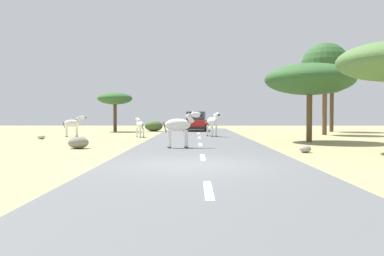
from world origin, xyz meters
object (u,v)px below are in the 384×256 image
rock_1 (78,143)px  tree_2 (310,80)px  car_0 (196,122)px  tree_3 (332,73)px  zebra_1 (73,124)px  rock_3 (41,137)px  zebra_0 (212,122)px  zebra_3 (180,125)px  tree_4 (115,99)px  zebra_2 (140,125)px  bush_2 (154,126)px  tree_0 (325,67)px  rock_2 (305,149)px

rock_1 → tree_2: bearing=21.7°
car_0 → tree_3: size_ratio=0.63×
car_0 → zebra_1: bearing=50.8°
tree_2 → rock_3: size_ratio=10.27×
zebra_0 → car_0: (-1.07, 9.66, -0.19)m
car_0 → rock_3: size_ratio=9.32×
zebra_3 → tree_4: tree_4 is taller
zebra_2 → zebra_3: 9.79m
zebra_2 → bush_2: zebra_2 is taller
zebra_0 → rock_3: size_ratio=3.49×
tree_0 → bush_2: size_ratio=4.19×
zebra_3 → zebra_0: bearing=156.4°
zebra_0 → tree_4: 12.37m
zebra_0 → rock_2: 11.60m
car_0 → tree_0: (9.56, -6.42, 4.21)m
zebra_0 → tree_2: (5.14, -4.71, 2.39)m
zebra_2 → car_0: bearing=41.8°
zebra_1 → bush_2: 10.22m
car_0 → bush_2: car_0 is taller
tree_3 → bush_2: bearing=177.5°
bush_2 → tree_2: bearing=-55.1°
rock_1 → tree_4: bearing=96.2°
zebra_0 → bush_2: zebra_0 is taller
tree_3 → zebra_2: bearing=-149.9°
bush_2 → zebra_3: bearing=-80.8°
bush_2 → rock_2: bearing=-68.7°
zebra_1 → tree_0: (18.05, 2.61, 4.17)m
zebra_1 → zebra_2: (4.70, -0.74, -0.08)m
tree_0 → rock_2: 16.08m
bush_2 → car_0: bearing=-1.1°
zebra_1 → tree_3: 22.59m
tree_0 → tree_2: tree_0 is taller
rock_2 → zebra_3: bearing=161.3°
zebra_0 → bush_2: 10.92m
tree_2 → rock_2: bearing=-106.8°
zebra_1 → tree_0: bearing=69.9°
rock_2 → tree_2: bearing=73.2°
car_0 → rock_1: car_0 is taller
zebra_0 → car_0: 9.72m
zebra_0 → zebra_2: bearing=-22.1°
zebra_2 → tree_2: bearing=-51.8°
zebra_3 → tree_2: 8.74m
zebra_1 → tree_2: size_ratio=0.31×
rock_1 → rock_2: rock_1 is taller
zebra_2 → tree_3: bearing=3.1°
zebra_0 → car_0: size_ratio=0.37×
zebra_2 → car_0: size_ratio=0.31×
zebra_1 → tree_2: bearing=41.7°
tree_0 → tree_2: 8.78m
tree_0 → tree_4: (-16.79, 5.75, -2.14)m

